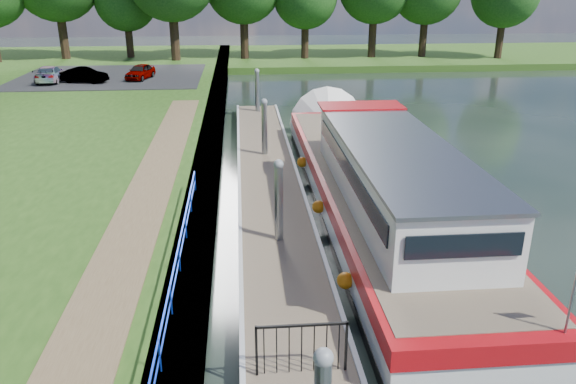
{
  "coord_description": "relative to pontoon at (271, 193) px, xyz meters",
  "views": [
    {
      "loc": [
        -1.08,
        -7.08,
        7.86
      ],
      "look_at": [
        0.4,
        9.89,
        1.4
      ],
      "focal_mm": 35.0,
      "sensor_mm": 36.0,
      "label": 1
    }
  ],
  "objects": [
    {
      "name": "bank_edge",
      "position": [
        -2.55,
        2.0,
        0.2
      ],
      "size": [
        1.1,
        90.0,
        0.78
      ],
      "primitive_type": "cube",
      "color": "#473D2D",
      "rests_on": "ground"
    },
    {
      "name": "far_bank",
      "position": [
        12.0,
        39.0,
        0.12
      ],
      "size": [
        60.0,
        18.0,
        0.6
      ],
      "primitive_type": "cube",
      "color": "#254714",
      "rests_on": "ground"
    },
    {
      "name": "footpath",
      "position": [
        -4.4,
        -5.0,
        0.62
      ],
      "size": [
        1.6,
        40.0,
        0.05
      ],
      "primitive_type": "cube",
      "color": "brown",
      "rests_on": "riverbank"
    },
    {
      "name": "carpark",
      "position": [
        -11.0,
        25.0,
        0.62
      ],
      "size": [
        14.0,
        12.0,
        0.06
      ],
      "primitive_type": "cube",
      "color": "black",
      "rests_on": "riverbank"
    },
    {
      "name": "blue_fence",
      "position": [
        -2.75,
        -10.0,
        1.13
      ],
      "size": [
        0.04,
        18.04,
        0.72
      ],
      "color": "#0C2DBF",
      "rests_on": "riverbank"
    },
    {
      "name": "pontoon",
      "position": [
        0.0,
        0.0,
        0.0
      ],
      "size": [
        2.5,
        30.0,
        0.56
      ],
      "color": "brown",
      "rests_on": "ground"
    },
    {
      "name": "mooring_piles",
      "position": [
        0.0,
        0.0,
        1.1
      ],
      "size": [
        0.3,
        27.3,
        3.55
      ],
      "color": "gray",
      "rests_on": "ground"
    },
    {
      "name": "gate_panel",
      "position": [
        -0.0,
        -10.8,
        0.97
      ],
      "size": [
        1.85,
        0.05,
        1.15
      ],
      "color": "black",
      "rests_on": "ground"
    },
    {
      "name": "barge",
      "position": [
        3.6,
        -1.23,
        0.9
      ],
      "size": [
        4.36,
        21.15,
        4.78
      ],
      "color": "black",
      "rests_on": "ground"
    },
    {
      "name": "car_a",
      "position": [
        -8.45,
        23.35,
        1.21
      ],
      "size": [
        2.13,
        3.5,
        1.12
      ],
      "primitive_type": "imported",
      "rotation": [
        0.0,
        0.0,
        -0.26
      ],
      "color": "#999999",
      "rests_on": "carpark"
    },
    {
      "name": "car_b",
      "position": [
        -12.24,
        22.11,
        1.2
      ],
      "size": [
        3.49,
        1.95,
        1.09
      ],
      "primitive_type": "imported",
      "rotation": [
        0.0,
        0.0,
        1.31
      ],
      "color": "#999999",
      "rests_on": "carpark"
    },
    {
      "name": "car_c",
      "position": [
        -14.81,
        22.67,
        1.23
      ],
      "size": [
        1.85,
        4.07,
        1.16
      ],
      "primitive_type": "imported",
      "rotation": [
        0.0,
        0.0,
        3.2
      ],
      "color": "#999999",
      "rests_on": "carpark"
    }
  ]
}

